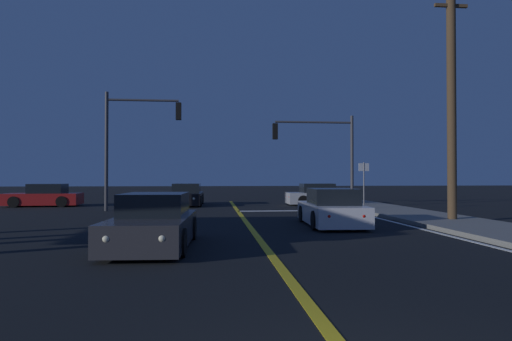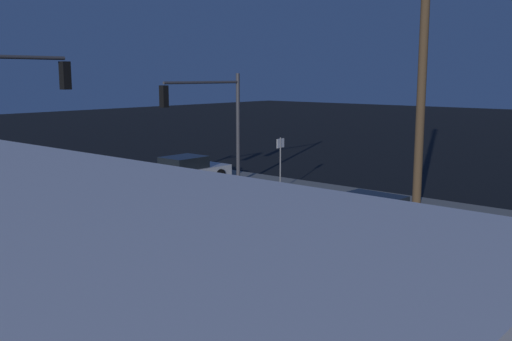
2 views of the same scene
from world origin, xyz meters
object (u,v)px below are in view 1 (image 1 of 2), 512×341
car_far_approaching_red (44,197)px  traffic_signal_far_left (133,132)px  traffic_signal_near_right (322,145)px  street_sign_corner (364,178)px  car_distant_tail_silver (320,196)px  car_parked_curb_charcoal (154,224)px  car_side_waiting_black (186,196)px  utility_pole_right (451,92)px  car_following_oncoming_white (332,209)px

car_far_approaching_red → traffic_signal_far_left: 7.91m
traffic_signal_near_right → street_sign_corner: bearing=118.0°
car_distant_tail_silver → traffic_signal_near_right: 3.72m
car_distant_tail_silver → car_parked_curb_charcoal: 17.52m
car_distant_tail_silver → car_side_waiting_black: same height
traffic_signal_near_right → traffic_signal_far_left: size_ratio=0.86×
utility_pole_right → car_following_oncoming_white: bearing=-173.9°
traffic_signal_far_left → street_sign_corner: 12.15m
car_side_waiting_black → utility_pole_right: size_ratio=0.45×
car_far_approaching_red → utility_pole_right: utility_pole_right is taller
street_sign_corner → car_side_waiting_black: bearing=149.5°
car_following_oncoming_white → utility_pole_right: utility_pole_right is taller
car_side_waiting_black → car_parked_curb_charcoal: (0.12, -16.06, -0.00)m
car_following_oncoming_white → utility_pole_right: (4.87, 0.52, 4.43)m
car_parked_curb_charcoal → traffic_signal_far_left: size_ratio=0.71×
car_following_oncoming_white → car_parked_curb_charcoal: (-5.73, -4.23, 0.00)m
traffic_signal_far_left → street_sign_corner: (11.83, -1.40, -2.40)m
car_far_approaching_red → street_sign_corner: (17.68, -5.40, 1.10)m
car_distant_tail_silver → car_far_approaching_red: (-16.64, 0.46, -0.00)m
traffic_signal_far_left → car_side_waiting_black: bearing=58.5°
car_following_oncoming_white → car_far_approaching_red: (-14.21, 11.73, 0.00)m
car_parked_curb_charcoal → traffic_signal_near_right: traffic_signal_near_right is taller
car_distant_tail_silver → traffic_signal_far_left: (-10.79, -3.54, 3.50)m
street_sign_corner → utility_pole_right: bearing=-76.4°
car_parked_curb_charcoal → traffic_signal_near_right: bearing=-117.4°
car_side_waiting_black → traffic_signal_far_left: traffic_signal_far_left is taller
traffic_signal_far_left → street_sign_corner: bearing=-6.7°
car_far_approaching_red → utility_pole_right: bearing=-122.3°
traffic_signal_near_right → utility_pole_right: bearing=108.5°
car_parked_curb_charcoal → traffic_signal_near_right: size_ratio=0.82×
car_distant_tail_silver → traffic_signal_near_right: traffic_signal_near_right is taller
car_side_waiting_black → traffic_signal_far_left: 5.94m
car_distant_tail_silver → car_far_approaching_red: same height
traffic_signal_near_right → traffic_signal_far_left: traffic_signal_far_left is taller
traffic_signal_near_right → car_side_waiting_black: bearing=-19.0°
utility_pole_right → traffic_signal_near_right: bearing=108.5°
car_side_waiting_black → traffic_signal_far_left: bearing=59.8°
car_side_waiting_black → traffic_signal_far_left: (-2.51, -4.10, 3.50)m
car_far_approaching_red → car_parked_curb_charcoal: size_ratio=0.99×
car_far_approaching_red → utility_pole_right: (19.08, -11.21, 4.43)m
car_distant_tail_silver → car_following_oncoming_white: bearing=-11.6°
car_distant_tail_silver → car_far_approaching_red: 16.65m
car_side_waiting_black → car_far_approaching_red: size_ratio=1.02×
street_sign_corner → car_far_approaching_red: bearing=163.0°
car_far_approaching_red → street_sign_corner: street_sign_corner is taller
car_distant_tail_silver → utility_pole_right: size_ratio=0.44×
utility_pole_right → traffic_signal_far_left: bearing=151.4°
car_side_waiting_black → traffic_signal_near_right: (7.83, -2.70, 3.00)m
traffic_signal_near_right → street_sign_corner: 3.70m
car_following_oncoming_white → car_far_approaching_red: bearing=143.0°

